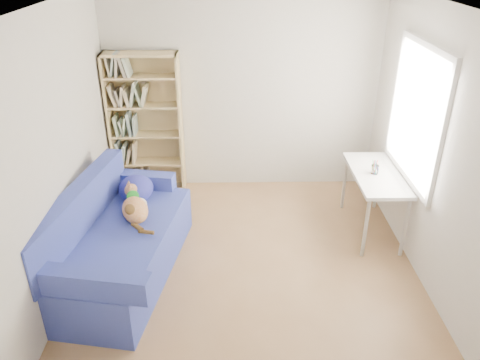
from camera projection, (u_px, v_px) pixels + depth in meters
The scene contains 6 objects.
ground at pixel (247, 271), 4.86m from camera, with size 4.00×4.00×0.00m, color olive.
room_shell at pixel (259, 122), 4.14m from camera, with size 3.54×4.04×2.62m.
sofa at pixel (118, 241), 4.70m from camera, with size 1.26×2.13×0.97m.
bookshelf at pixel (147, 131), 6.08m from camera, with size 0.93×0.29×1.86m.
desk at pixel (376, 179), 5.26m from camera, with size 0.52×1.13×0.75m.
pen_cup at pixel (375, 168), 5.18m from camera, with size 0.09×0.09×0.16m.
Camera 1 is at (-0.15, -3.88, 3.08)m, focal length 35.00 mm.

